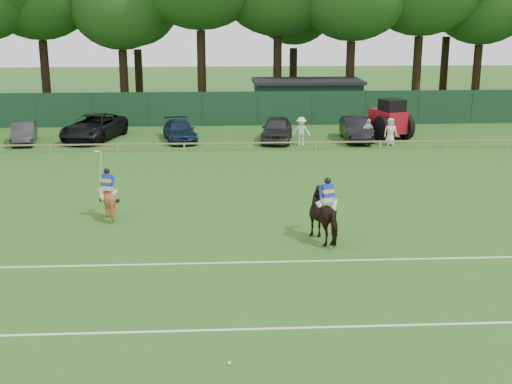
{
  "coord_description": "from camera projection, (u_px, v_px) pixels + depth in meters",
  "views": [
    {
      "loc": [
        -0.96,
        -22.78,
        8.36
      ],
      "look_at": [
        0.5,
        3.0,
        1.4
      ],
      "focal_mm": 48.0,
      "sensor_mm": 36.0,
      "label": 1
    }
  ],
  "objects": [
    {
      "name": "horse_dark",
      "position": [
        327.0,
        216.0,
        25.21
      ],
      "size": [
        1.76,
        2.45,
        1.89
      ],
      "primitive_type": "imported",
      "rotation": [
        0.0,
        0.0,
        3.51
      ],
      "color": "black",
      "rests_on": "ground"
    },
    {
      "name": "perimeter_fence",
      "position": [
        231.0,
        109.0,
        49.89
      ],
      "size": [
        92.08,
        0.08,
        2.5
      ],
      "color": "#14351E",
      "rests_on": "ground"
    },
    {
      "name": "sedan_navy",
      "position": [
        180.0,
        131.0,
        44.32
      ],
      "size": [
        2.65,
        4.79,
        1.31
      ],
      "primitive_type": "imported",
      "rotation": [
        0.0,
        0.0,
        0.19
      ],
      "color": "#13213D",
      "rests_on": "ground"
    },
    {
      "name": "hatch_grey",
      "position": [
        277.0,
        129.0,
        44.16
      ],
      "size": [
        2.54,
        4.88,
        1.58
      ],
      "primitive_type": "imported",
      "rotation": [
        0.0,
        0.0,
        -0.15
      ],
      "color": "#2A2B2D",
      "rests_on": "ground"
    },
    {
      "name": "sedan_grey",
      "position": [
        24.0,
        133.0,
        43.54
      ],
      "size": [
        2.09,
        4.18,
        1.32
      ],
      "primitive_type": "imported",
      "rotation": [
        0.0,
        0.0,
        0.18
      ],
      "color": "#2B2B2D",
      "rests_on": "ground"
    },
    {
      "name": "spectator_right",
      "position": [
        391.0,
        132.0,
        42.83
      ],
      "size": [
        0.87,
        0.59,
        1.72
      ],
      "primitive_type": "imported",
      "rotation": [
        0.0,
        0.0,
        0.05
      ],
      "color": "silver",
      "rests_on": "ground"
    },
    {
      "name": "spectator_mid",
      "position": [
        368.0,
        132.0,
        43.13
      ],
      "size": [
        1.03,
        0.69,
        1.62
      ],
      "primitive_type": "imported",
      "rotation": [
        0.0,
        0.0,
        0.33
      ],
      "color": "silver",
      "rests_on": "ground"
    },
    {
      "name": "tree_row",
      "position": [
        252.0,
        110.0,
        58.03
      ],
      "size": [
        96.0,
        12.0,
        21.0
      ],
      "primitive_type": null,
      "color": "#26561C",
      "rests_on": "ground"
    },
    {
      "name": "horse_chestnut",
      "position": [
        108.0,
        200.0,
        27.93
      ],
      "size": [
        1.7,
        1.77,
        1.52
      ],
      "primitive_type": "imported",
      "rotation": [
        0.0,
        0.0,
        2.71
      ],
      "color": "brown",
      "rests_on": "ground"
    },
    {
      "name": "pitch_lines",
      "position": [
        252.0,
        292.0,
        20.81
      ],
      "size": [
        60.0,
        5.1,
        0.01
      ],
      "color": "silver",
      "rests_on": "ground"
    },
    {
      "name": "suv_black",
      "position": [
        94.0,
        127.0,
        44.72
      ],
      "size": [
        4.14,
        6.42,
        1.64
      ],
      "primitive_type": "imported",
      "rotation": [
        0.0,
        0.0,
        -0.26
      ],
      "color": "black",
      "rests_on": "ground"
    },
    {
      "name": "tractor",
      "position": [
        389.0,
        120.0,
        45.0
      ],
      "size": [
        2.95,
        3.62,
        2.63
      ],
      "rotation": [
        0.0,
        0.0,
        0.32
      ],
      "color": "maroon",
      "rests_on": "ground"
    },
    {
      "name": "spectator_left",
      "position": [
        301.0,
        131.0,
        42.87
      ],
      "size": [
        1.24,
        0.84,
        1.78
      ],
      "primitive_type": "imported",
      "rotation": [
        0.0,
        0.0,
        -0.16
      ],
      "color": "silver",
      "rests_on": "ground"
    },
    {
      "name": "estate_black",
      "position": [
        356.0,
        129.0,
        44.39
      ],
      "size": [
        1.8,
        4.66,
        1.52
      ],
      "primitive_type": "imported",
      "rotation": [
        0.0,
        0.0,
        -0.04
      ],
      "color": "black",
      "rests_on": "ground"
    },
    {
      "name": "ground",
      "position": [
        247.0,
        252.0,
        24.18
      ],
      "size": [
        160.0,
        160.0,
        0.0
      ],
      "primitive_type": "plane",
      "color": "#1E4C14",
      "rests_on": "ground"
    },
    {
      "name": "rider_dark",
      "position": [
        327.0,
        195.0,
        24.99
      ],
      "size": [
        0.91,
        0.55,
        1.41
      ],
      "rotation": [
        0.0,
        0.0,
        3.51
      ],
      "color": "silver",
      "rests_on": "ground"
    },
    {
      "name": "rider_chestnut",
      "position": [
        107.0,
        184.0,
        27.74
      ],
      "size": [
        0.9,
        0.78,
        2.05
      ],
      "rotation": [
        0.0,
        0.0,
        2.71
      ],
      "color": "silver",
      "rests_on": "ground"
    },
    {
      "name": "polo_ball",
      "position": [
        229.0,
        363.0,
        16.55
      ],
      "size": [
        0.09,
        0.09,
        0.09
      ],
      "primitive_type": "sphere",
      "color": "silver",
      "rests_on": "ground"
    },
    {
      "name": "utility_shed",
      "position": [
        307.0,
        99.0,
        53.03
      ],
      "size": [
        8.4,
        4.4,
        3.04
      ],
      "color": "#14331E",
      "rests_on": "ground"
    },
    {
      "name": "pitch_rail",
      "position": [
        234.0,
        143.0,
        41.42
      ],
      "size": [
        62.1,
        0.1,
        0.5
      ],
      "color": "#997F5B",
      "rests_on": "ground"
    }
  ]
}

